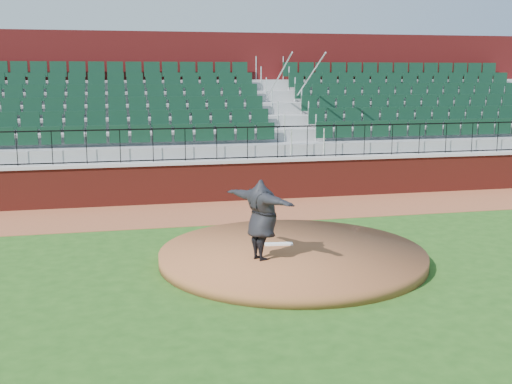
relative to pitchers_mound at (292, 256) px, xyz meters
The scene contains 10 objects.
ground 0.57m from the pitchers_mound, 155.04° to the right, with size 90.00×90.00×0.00m, color #224E16.
warning_track 5.19m from the pitchers_mound, 95.62° to the left, with size 34.00×3.20×0.01m, color brown.
field_wall 6.80m from the pitchers_mound, 94.30° to the left, with size 34.00×0.35×1.20m, color maroon.
wall_cap 6.88m from the pitchers_mound, 94.30° to the left, with size 34.00×0.45×0.10m, color #B7B7B7.
wall_railing 6.99m from the pitchers_mound, 94.30° to the left, with size 34.00×0.05×1.00m, color black, non-canonical shape.
seating_stands 9.75m from the pitchers_mound, 93.07° to the left, with size 34.00×5.10×4.60m, color gray, non-canonical shape.
concourse_wall 12.58m from the pitchers_mound, 92.37° to the left, with size 34.00×0.50×5.50m, color maroon.
pitchers_mound is the anchor object (origin of this frame).
pitching_rubber 0.52m from the pitchers_mound, 110.72° to the left, with size 0.62×0.15×0.04m, color white.
pitcher 1.34m from the pitchers_mound, 147.22° to the right, with size 2.02×0.55×1.64m, color black.
Camera 1 is at (-3.13, -12.29, 3.98)m, focal length 44.39 mm.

